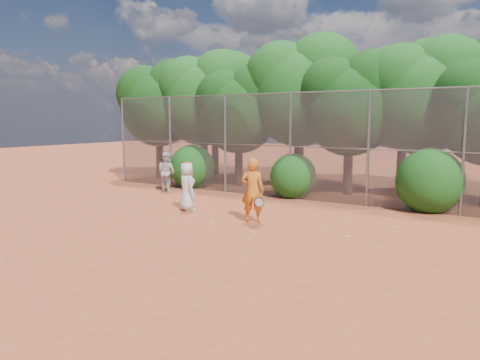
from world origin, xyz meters
The scene contains 23 objects.
ground centered at (0.00, 0.00, 0.00)m, with size 80.00×80.00×0.00m, color #A24324.
fence_back centered at (-0.12, 6.00, 2.05)m, with size 20.05×0.09×4.03m.
tree_0 centered at (-9.44, 8.04, 3.93)m, with size 4.38×3.81×6.00m.
tree_1 centered at (-6.94, 8.54, 4.16)m, with size 4.64×4.03×6.35m.
tree_2 centered at (-4.45, 7.83, 3.58)m, with size 3.99×3.47×5.47m.
tree_3 centered at (-1.94, 8.84, 4.40)m, with size 4.89×4.26×6.70m.
tree_4 centered at (0.55, 8.24, 3.76)m, with size 4.19×3.64×5.73m.
tree_5 centered at (3.06, 9.04, 4.05)m, with size 4.51×3.92×6.17m.
tree_9 centered at (-7.94, 10.84, 4.34)m, with size 4.83×4.20×6.62m.
tree_10 centered at (-2.93, 11.05, 4.63)m, with size 5.15×4.48×7.06m.
tree_11 centered at (2.06, 10.64, 4.16)m, with size 4.64×4.03×6.35m.
bush_0 centered at (-6.00, 6.30, 1.00)m, with size 2.00×2.00×2.00m, color #114611.
bush_1 centered at (-1.00, 6.30, 0.90)m, with size 1.80×1.80×1.80m, color #114611.
bush_2 centered at (4.00, 6.30, 1.10)m, with size 2.20×2.20×2.20m, color #114611.
player_yellow centered at (-0.05, 1.72, 0.95)m, with size 0.91×0.67×1.90m.
player_teen centered at (-2.80, 2.04, 0.81)m, with size 0.94×0.82×1.64m.
player_white centered at (-6.14, 4.76, 0.83)m, with size 0.88×0.75×1.66m.
ball_0 centered at (2.24, 1.72, 0.03)m, with size 0.07×0.07×0.07m, color yellow.
ball_1 centered at (3.71, 3.13, 0.03)m, with size 0.07×0.07×0.07m, color yellow.
ball_2 centered at (0.74, 0.45, 0.03)m, with size 0.07×0.07×0.07m, color yellow.
ball_3 centered at (2.99, 1.36, 0.03)m, with size 0.07×0.07×0.07m, color yellow.
ball_4 centered at (-0.87, 0.82, 0.03)m, with size 0.07×0.07×0.07m, color yellow.
ball_5 centered at (2.09, 3.62, 0.03)m, with size 0.07×0.07×0.07m, color yellow.
Camera 1 is at (7.04, -9.91, 3.05)m, focal length 35.00 mm.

